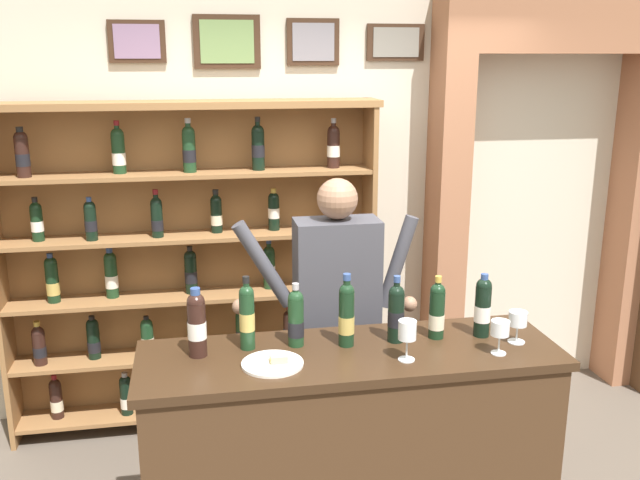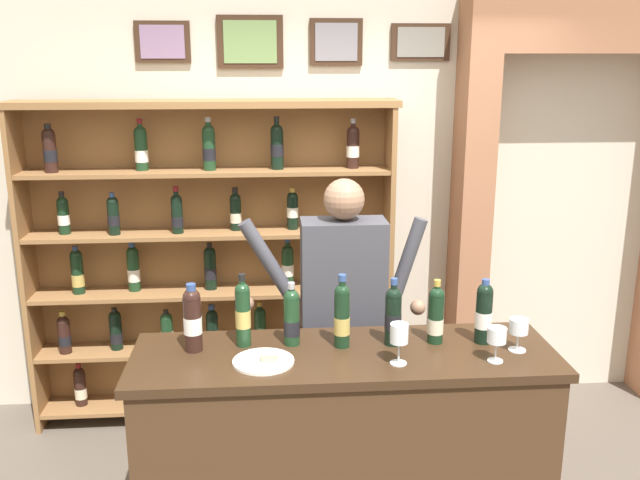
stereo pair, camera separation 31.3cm
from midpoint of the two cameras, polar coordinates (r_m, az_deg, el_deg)
name	(u,v)px [view 1 (the left image)]	position (r m, az deg, el deg)	size (l,w,h in m)	color
back_wall	(317,134)	(4.50, -2.23, 8.70)	(12.00, 0.19, 3.56)	beige
wine_shelf	(192,261)	(4.30, -12.54, -1.76)	(2.26, 0.30, 2.02)	olive
archway_doorway	(538,170)	(4.85, 15.75, 5.58)	(1.54, 0.45, 2.68)	#9E6647
tasting_counter	(349,457)	(3.27, -0.42, -17.49)	(1.83, 0.57, 1.03)	#422B19
shopkeeper	(336,302)	(3.55, -1.18, -5.14)	(0.96, 0.22, 1.69)	#2D3347
tasting_bottle_riserva	(197,323)	(3.00, -13.07, -6.71)	(0.08, 0.08, 0.30)	black
tasting_bottle_grappa	(247,316)	(3.03, -8.98, -6.20)	(0.07, 0.07, 0.33)	#19381E
tasting_bottle_brunello	(296,318)	(3.05, -4.95, -6.46)	(0.07, 0.07, 0.29)	#19381E
tasting_bottle_vin_santo	(347,314)	(3.03, -0.77, -6.13)	(0.07, 0.07, 0.33)	black
tasting_bottle_rosso	(396,312)	(3.08, 3.38, -5.98)	(0.07, 0.07, 0.31)	black
tasting_bottle_chianti	(437,311)	(3.14, 6.78, -5.83)	(0.07, 0.07, 0.29)	black
tasting_bottle_bianco	(483,306)	(3.19, 10.51, -5.42)	(0.07, 0.07, 0.29)	black
wine_glass_spare	(500,329)	(3.02, 11.72, -7.26)	(0.08, 0.08, 0.15)	silver
wine_glass_center	(518,320)	(3.16, 13.23, -6.48)	(0.08, 0.08, 0.14)	silver
wine_glass_right	(407,332)	(2.90, 4.11, -7.65)	(0.08, 0.08, 0.18)	silver
cheese_plate	(273,363)	(2.92, -6.98, -10.06)	(0.26, 0.26, 0.04)	white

